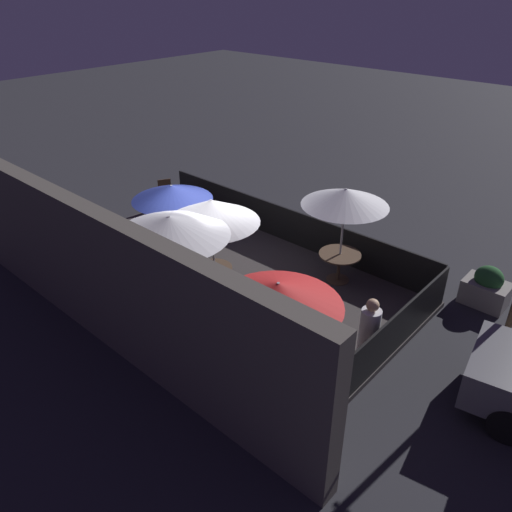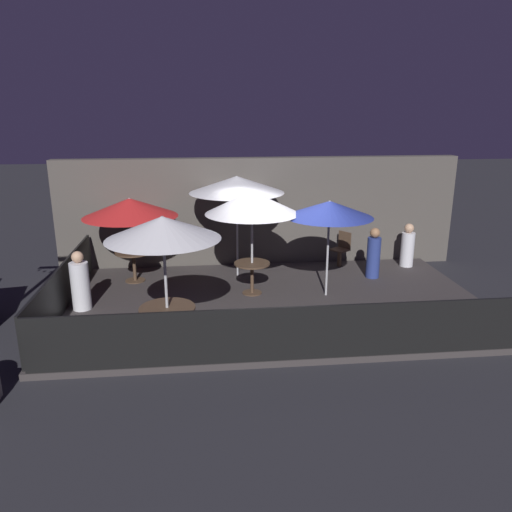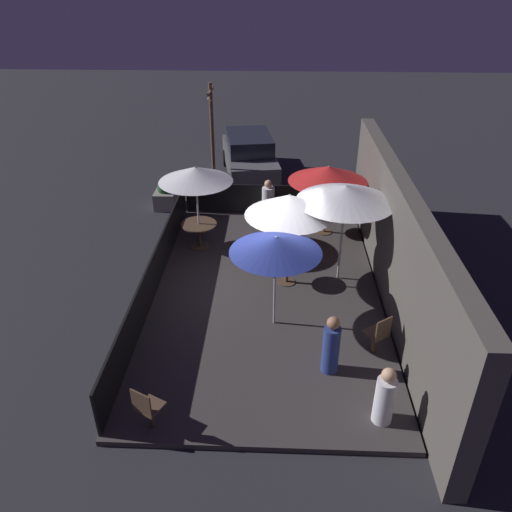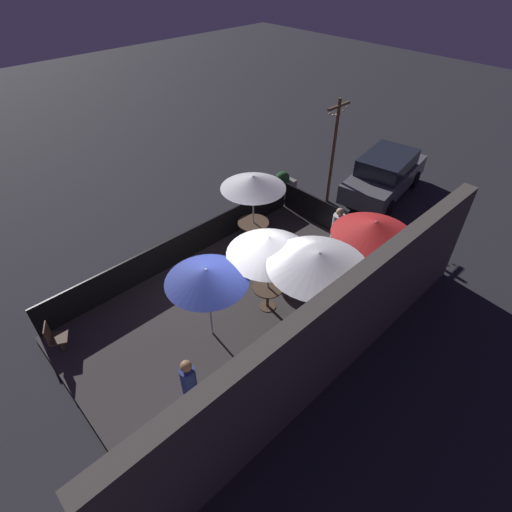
{
  "view_description": "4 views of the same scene",
  "coord_description": "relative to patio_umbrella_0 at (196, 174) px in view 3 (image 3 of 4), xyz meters",
  "views": [
    {
      "loc": [
        -7.49,
        6.95,
        6.52
      ],
      "look_at": [
        -1.08,
        -0.2,
        1.07
      ],
      "focal_mm": 35.0,
      "sensor_mm": 36.0,
      "label": 1
    },
    {
      "loc": [
        -1.51,
        -10.08,
        4.19
      ],
      "look_at": [
        -0.38,
        0.41,
        1.03
      ],
      "focal_mm": 35.0,
      "sensor_mm": 36.0,
      "label": 2
    },
    {
      "loc": [
        9.96,
        0.18,
        6.92
      ],
      "look_at": [
        0.15,
        -0.22,
        1.21
      ],
      "focal_mm": 35.0,
      "sensor_mm": 36.0,
      "label": 3
    },
    {
      "loc": [
        4.85,
        5.69,
        7.99
      ],
      "look_at": [
        -0.73,
        -0.22,
        1.29
      ],
      "focal_mm": 28.0,
      "sensor_mm": 36.0,
      "label": 4
    }
  ],
  "objects": [
    {
      "name": "ground_plane",
      "position": [
        2.19,
        1.89,
        -2.26
      ],
      "size": [
        60.0,
        60.0,
        0.0
      ],
      "primitive_type": "plane",
      "color": "#26262B"
    },
    {
      "name": "patio_deck",
      "position": [
        2.19,
        1.89,
        -2.2
      ],
      "size": [
        9.0,
        5.41,
        0.12
      ],
      "color": "#383333",
      "rests_on": "ground_plane"
    },
    {
      "name": "building_wall",
      "position": [
        2.19,
        4.83,
        -0.79
      ],
      "size": [
        10.6,
        0.36,
        2.93
      ],
      "color": "#4C4742",
      "rests_on": "ground_plane"
    },
    {
      "name": "fence_front",
      "position": [
        2.19,
        -0.77,
        -1.66
      ],
      "size": [
        8.8,
        0.05,
        0.95
      ],
      "color": "black",
      "rests_on": "patio_deck"
    },
    {
      "name": "fence_side_left",
      "position": [
        -2.26,
        1.89,
        -1.66
      ],
      "size": [
        0.05,
        5.21,
        0.95
      ],
      "color": "black",
      "rests_on": "patio_deck"
    },
    {
      "name": "patio_umbrella_0",
      "position": [
        0.0,
        0.0,
        0.0
      ],
      "size": [
        1.95,
        1.95,
        2.34
      ],
      "color": "#B2B2B7",
      "rests_on": "patio_deck"
    },
    {
      "name": "patio_umbrella_1",
      "position": [
        1.73,
        2.4,
        -0.05
      ],
      "size": [
        2.05,
        2.05,
        2.35
      ],
      "color": "#B2B2B7",
      "rests_on": "patio_deck"
    },
    {
      "name": "patio_umbrella_2",
      "position": [
        -1.02,
        3.53,
        -0.32
      ],
      "size": [
        2.22,
        2.22,
        2.04
      ],
      "color": "#B2B2B7",
      "rests_on": "patio_deck"
    },
    {
      "name": "patio_umbrella_3",
      "position": [
        1.49,
        3.69,
        0.15
      ],
      "size": [
        2.29,
        2.29,
        2.49
      ],
      "color": "#B2B2B7",
      "rests_on": "patio_deck"
    },
    {
      "name": "patio_umbrella_4",
      "position": [
        3.37,
        2.1,
        -0.17
      ],
      "size": [
        1.9,
        1.9,
        2.15
      ],
      "color": "#B2B2B7",
      "rests_on": "patio_deck"
    },
    {
      "name": "dining_table_0",
      "position": [
        0.0,
        -0.0,
        -1.57
      ],
      "size": [
        0.98,
        0.98,
        0.71
      ],
      "color": "#4C3828",
      "rests_on": "patio_deck"
    },
    {
      "name": "dining_table_1",
      "position": [
        1.73,
        2.4,
        -1.57
      ],
      "size": [
        0.81,
        0.81,
        0.73
      ],
      "color": "#4C3828",
      "rests_on": "patio_deck"
    },
    {
      "name": "dining_table_2",
      "position": [
        -1.02,
        3.53,
        -1.55
      ],
      "size": [
        0.87,
        0.87,
        0.75
      ],
      "color": "#4C3828",
      "rests_on": "patio_deck"
    },
    {
      "name": "patio_chair_0",
      "position": [
        4.29,
        4.17,
        -1.64
      ],
      "size": [
        0.56,
        0.56,
        0.92
      ],
      "rotation": [
        0.0,
        0.0,
        -2.53
      ],
      "color": "#4C3828",
      "rests_on": "patio_deck"
    },
    {
      "name": "patio_chair_1",
      "position": [
        6.36,
        0.02,
        -1.65
      ],
      "size": [
        0.54,
        0.54,
        0.9
      ],
      "rotation": [
        0.0,
        0.0,
        2.67
      ],
      "color": "#4C3828",
      "rests_on": "patio_deck"
    },
    {
      "name": "patron_0",
      "position": [
        6.02,
        3.99,
        -1.62
      ],
      "size": [
        0.46,
        0.46,
        1.15
      ],
      "rotation": [
        0.0,
        0.0,
        3.61
      ],
      "color": "silver",
      "rests_on": "patio_deck"
    },
    {
      "name": "patron_1",
      "position": [
        -1.9,
        1.87,
        -1.58
      ],
      "size": [
        0.46,
        0.46,
        1.26
      ],
      "rotation": [
        0.0,
        0.0,
        1.79
      ],
      "color": "silver",
      "rests_on": "patio_deck"
    },
    {
      "name": "patron_2",
      "position": [
        4.81,
        3.19,
        -1.56
      ],
      "size": [
        0.46,
        0.46,
        1.26
      ],
      "rotation": [
        0.0,
        0.0,
        2.44
      ],
      "color": "navy",
      "rests_on": "patio_deck"
    },
    {
      "name": "planter_box",
      "position": [
        -2.91,
        -1.52,
        -1.85
      ],
      "size": [
        0.96,
        0.68,
        0.96
      ],
      "color": "gray",
      "rests_on": "ground_plane"
    },
    {
      "name": "light_post",
      "position": [
        -3.81,
        -0.01,
        -0.13
      ],
      "size": [
        1.1,
        0.12,
        3.81
      ],
      "color": "brown",
      "rests_on": "ground_plane"
    },
    {
      "name": "parked_car_0",
      "position": [
        -5.75,
        1.08,
        -1.41
      ],
      "size": [
        4.48,
        2.39,
        1.62
      ],
      "rotation": [
        0.0,
        0.0,
        0.17
      ],
      "color": "#5B5B60",
      "rests_on": "ground_plane"
    }
  ]
}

